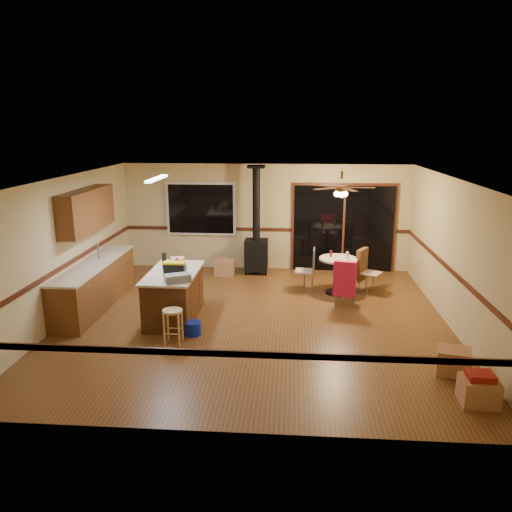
# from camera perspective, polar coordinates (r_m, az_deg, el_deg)

# --- Properties ---
(floor) EXTENTS (7.00, 7.00, 0.00)m
(floor) POSITION_cam_1_polar(r_m,az_deg,el_deg) (9.30, -0.14, -7.34)
(floor) COLOR brown
(floor) RESTS_ON ground
(ceiling) EXTENTS (7.00, 7.00, 0.00)m
(ceiling) POSITION_cam_1_polar(r_m,az_deg,el_deg) (8.67, -0.15, 8.80)
(ceiling) COLOR silver
(ceiling) RESTS_ON ground
(wall_back) EXTENTS (7.00, 0.00, 7.00)m
(wall_back) POSITION_cam_1_polar(r_m,az_deg,el_deg) (12.31, 1.12, 4.44)
(wall_back) COLOR #CAB680
(wall_back) RESTS_ON ground
(wall_front) EXTENTS (7.00, 0.00, 7.00)m
(wall_front) POSITION_cam_1_polar(r_m,az_deg,el_deg) (5.59, -2.97, -8.38)
(wall_front) COLOR #CAB680
(wall_front) RESTS_ON ground
(wall_left) EXTENTS (0.00, 7.00, 7.00)m
(wall_left) POSITION_cam_1_polar(r_m,az_deg,el_deg) (9.80, -21.00, 0.80)
(wall_left) COLOR #CAB680
(wall_left) RESTS_ON ground
(wall_right) EXTENTS (0.00, 7.00, 7.00)m
(wall_right) POSITION_cam_1_polar(r_m,az_deg,el_deg) (9.31, 21.86, 0.02)
(wall_right) COLOR #CAB680
(wall_right) RESTS_ON ground
(chair_rail) EXTENTS (7.00, 7.00, 0.08)m
(chair_rail) POSITION_cam_1_polar(r_m,az_deg,el_deg) (8.98, -0.14, -1.41)
(chair_rail) COLOR #441D11
(chair_rail) RESTS_ON ground
(window) EXTENTS (1.72, 0.10, 1.32)m
(window) POSITION_cam_1_polar(r_m,az_deg,el_deg) (12.42, -6.31, 5.38)
(window) COLOR black
(window) RESTS_ON ground
(sliding_door) EXTENTS (2.52, 0.10, 2.10)m
(sliding_door) POSITION_cam_1_polar(r_m,az_deg,el_deg) (12.35, 9.95, 3.08)
(sliding_door) COLOR black
(sliding_door) RESTS_ON ground
(lower_cabinets) EXTENTS (0.60, 3.00, 0.86)m
(lower_cabinets) POSITION_cam_1_polar(r_m,az_deg,el_deg) (10.35, -17.90, -3.24)
(lower_cabinets) COLOR brown
(lower_cabinets) RESTS_ON ground
(countertop) EXTENTS (0.64, 3.04, 0.04)m
(countertop) POSITION_cam_1_polar(r_m,az_deg,el_deg) (10.23, -18.10, -0.84)
(countertop) COLOR beige
(countertop) RESTS_ON lower_cabinets
(upper_cabinets) EXTENTS (0.35, 2.00, 0.80)m
(upper_cabinets) POSITION_cam_1_polar(r_m,az_deg,el_deg) (10.24, -18.78, 4.98)
(upper_cabinets) COLOR brown
(upper_cabinets) RESTS_ON ground
(kitchen_island) EXTENTS (0.88, 1.68, 0.90)m
(kitchen_island) POSITION_cam_1_polar(r_m,az_deg,el_deg) (9.37, -9.35, -4.41)
(kitchen_island) COLOR #402210
(kitchen_island) RESTS_ON ground
(wood_stove) EXTENTS (0.55, 0.50, 2.52)m
(wood_stove) POSITION_cam_1_polar(r_m,az_deg,el_deg) (12.00, 0.04, 1.39)
(wood_stove) COLOR black
(wood_stove) RESTS_ON ground
(ceiling_fan) EXTENTS (0.24, 0.24, 0.55)m
(ceiling_fan) POSITION_cam_1_polar(r_m,az_deg,el_deg) (10.39, 9.72, 7.43)
(ceiling_fan) COLOR brown
(ceiling_fan) RESTS_ON ceiling
(fluorescent_strip) EXTENTS (0.10, 1.20, 0.04)m
(fluorescent_strip) POSITION_cam_1_polar(r_m,az_deg,el_deg) (9.28, -11.28, 8.67)
(fluorescent_strip) COLOR white
(fluorescent_strip) RESTS_ON ceiling
(toolbox_grey) EXTENTS (0.49, 0.40, 0.13)m
(toolbox_grey) POSITION_cam_1_polar(r_m,az_deg,el_deg) (8.62, -8.94, -2.50)
(toolbox_grey) COLOR slate
(toolbox_grey) RESTS_ON kitchen_island
(toolbox_black) EXTENTS (0.37, 0.20, 0.21)m
(toolbox_black) POSITION_cam_1_polar(r_m,az_deg,el_deg) (9.03, -9.29, -1.49)
(toolbox_black) COLOR black
(toolbox_black) RESTS_ON kitchen_island
(toolbox_yellow_lid) EXTENTS (0.39, 0.21, 0.03)m
(toolbox_yellow_lid) POSITION_cam_1_polar(r_m,az_deg,el_deg) (9.00, -9.32, -0.77)
(toolbox_yellow_lid) COLOR gold
(toolbox_yellow_lid) RESTS_ON toolbox_black
(box_on_island) EXTENTS (0.24, 0.31, 0.20)m
(box_on_island) POSITION_cam_1_polar(r_m,az_deg,el_deg) (9.43, -8.92, -0.81)
(box_on_island) COLOR #A36D48
(box_on_island) RESTS_ON kitchen_island
(bottle_dark) EXTENTS (0.11, 0.11, 0.29)m
(bottle_dark) POSITION_cam_1_polar(r_m,az_deg,el_deg) (9.48, -10.43, -0.48)
(bottle_dark) COLOR black
(bottle_dark) RESTS_ON kitchen_island
(bottle_pink) EXTENTS (0.08, 0.08, 0.23)m
(bottle_pink) POSITION_cam_1_polar(r_m,az_deg,el_deg) (9.32, -8.99, -0.89)
(bottle_pink) COLOR #D84C8C
(bottle_pink) RESTS_ON kitchen_island
(bottle_white) EXTENTS (0.07, 0.07, 0.18)m
(bottle_white) POSITION_cam_1_polar(r_m,az_deg,el_deg) (9.59, -9.62, -0.63)
(bottle_white) COLOR white
(bottle_white) RESTS_ON kitchen_island
(bar_stool) EXTENTS (0.38, 0.38, 0.59)m
(bar_stool) POSITION_cam_1_polar(r_m,az_deg,el_deg) (8.35, -9.45, -7.99)
(bar_stool) COLOR tan
(bar_stool) RESTS_ON floor
(blue_bucket) EXTENTS (0.36, 0.36, 0.23)m
(blue_bucket) POSITION_cam_1_polar(r_m,az_deg,el_deg) (8.71, -7.23, -8.20)
(blue_bucket) COLOR #0B21A5
(blue_bucket) RESTS_ON floor
(dining_table) EXTENTS (0.81, 0.81, 0.78)m
(dining_table) POSITION_cam_1_polar(r_m,az_deg,el_deg) (10.73, 9.33, -1.53)
(dining_table) COLOR black
(dining_table) RESTS_ON ground
(glass_red) EXTENTS (0.06, 0.06, 0.14)m
(glass_red) POSITION_cam_1_polar(r_m,az_deg,el_deg) (10.73, 8.56, 0.29)
(glass_red) COLOR #590C14
(glass_red) RESTS_ON dining_table
(glass_cream) EXTENTS (0.07, 0.07, 0.15)m
(glass_cream) POSITION_cam_1_polar(r_m,az_deg,el_deg) (10.62, 10.39, 0.06)
(glass_cream) COLOR beige
(glass_cream) RESTS_ON dining_table
(chair_left) EXTENTS (0.43, 0.43, 0.51)m
(chair_left) POSITION_cam_1_polar(r_m,az_deg,el_deg) (10.77, 6.15, -1.03)
(chair_left) COLOR tan
(chair_left) RESTS_ON ground
(chair_near) EXTENTS (0.51, 0.54, 0.70)m
(chair_near) POSITION_cam_1_polar(r_m,az_deg,el_deg) (9.88, 10.12, -2.57)
(chair_near) COLOR tan
(chair_near) RESTS_ON ground
(chair_right) EXTENTS (0.61, 0.59, 0.70)m
(chair_right) POSITION_cam_1_polar(r_m,az_deg,el_deg) (10.91, 12.12, -1.02)
(chair_right) COLOR tan
(chair_right) RESTS_ON ground
(box_under_window) EXTENTS (0.47, 0.38, 0.37)m
(box_under_window) POSITION_cam_1_polar(r_m,az_deg,el_deg) (12.01, -3.61, -1.31)
(box_under_window) COLOR #A36D48
(box_under_window) RESTS_ON floor
(box_corner_a) EXTENTS (0.47, 0.39, 0.35)m
(box_corner_a) POSITION_cam_1_polar(r_m,az_deg,el_deg) (7.24, 24.11, -13.94)
(box_corner_a) COLOR #A36D48
(box_corner_a) RESTS_ON floor
(box_corner_b) EXTENTS (0.54, 0.50, 0.37)m
(box_corner_b) POSITION_cam_1_polar(r_m,az_deg,el_deg) (7.90, 21.62, -11.12)
(box_corner_b) COLOR #A36D48
(box_corner_b) RESTS_ON floor
(box_small_red) EXTENTS (0.33, 0.28, 0.09)m
(box_small_red) POSITION_cam_1_polar(r_m,az_deg,el_deg) (7.14, 24.29, -12.39)
(box_small_red) COLOR maroon
(box_small_red) RESTS_ON box_corner_a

